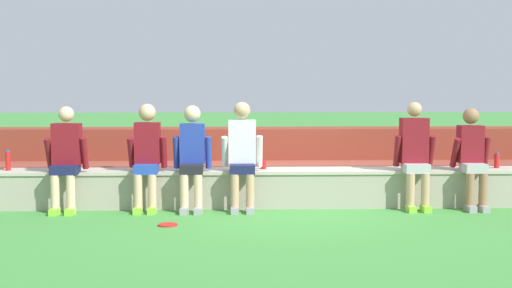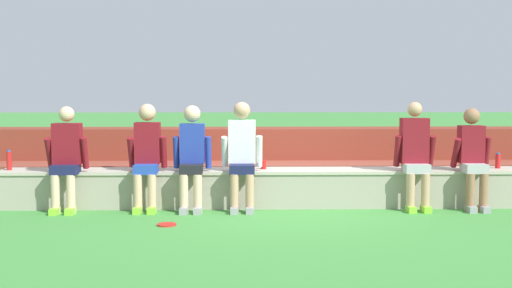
# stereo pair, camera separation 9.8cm
# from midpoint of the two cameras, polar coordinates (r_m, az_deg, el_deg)

# --- Properties ---
(ground_plane) EXTENTS (80.00, 80.00, 0.00)m
(ground_plane) POSITION_cam_midpoint_polar(r_m,az_deg,el_deg) (8.44, 2.05, -5.89)
(ground_plane) COLOR #428E3D
(stone_seating_wall) EXTENTS (7.57, 0.59, 0.50)m
(stone_seating_wall) POSITION_cam_midpoint_polar(r_m,az_deg,el_deg) (8.66, 1.93, -3.82)
(stone_seating_wall) COLOR #A8A08E
(stone_seating_wall) RESTS_ON ground
(brick_bleachers) EXTENTS (9.09, 1.50, 0.97)m
(brick_bleachers) POSITION_cam_midpoint_polar(r_m,az_deg,el_deg) (10.03, 1.40, -1.86)
(brick_bleachers) COLOR brown
(brick_bleachers) RESTS_ON ground
(person_far_left) EXTENTS (0.54, 0.50, 1.36)m
(person_far_left) POSITION_cam_midpoint_polar(r_m,az_deg,el_deg) (8.58, -17.00, -1.04)
(person_far_left) COLOR beige
(person_far_left) RESTS_ON ground
(person_left_of_center) EXTENTS (0.51, 0.55, 1.39)m
(person_left_of_center) POSITION_cam_midpoint_polar(r_m,az_deg,el_deg) (8.43, -10.09, -0.82)
(person_left_of_center) COLOR #DBAD89
(person_left_of_center) RESTS_ON ground
(person_center) EXTENTS (0.50, 0.58, 1.37)m
(person_center) POSITION_cam_midpoint_polar(r_m,az_deg,el_deg) (8.35, -6.09, -0.94)
(person_center) COLOR beige
(person_center) RESTS_ON ground
(person_right_of_center) EXTENTS (0.54, 0.58, 1.42)m
(person_right_of_center) POSITION_cam_midpoint_polar(r_m,az_deg,el_deg) (8.33, -1.59, -0.74)
(person_right_of_center) COLOR tan
(person_right_of_center) RESTS_ON ground
(person_far_right) EXTENTS (0.53, 0.48, 1.42)m
(person_far_right) POSITION_cam_midpoint_polar(r_m,az_deg,el_deg) (8.62, 13.75, -0.76)
(person_far_right) COLOR tan
(person_far_right) RESTS_ON ground
(person_rightmost_edge) EXTENTS (0.50, 0.52, 1.34)m
(person_rightmost_edge) POSITION_cam_midpoint_polar(r_m,az_deg,el_deg) (8.86, 18.51, -0.97)
(person_rightmost_edge) COLOR #996B4C
(person_rightmost_edge) RESTS_ON ground
(water_bottle_mid_right) EXTENTS (0.07, 0.07, 0.21)m
(water_bottle_mid_right) POSITION_cam_midpoint_polar(r_m,az_deg,el_deg) (9.36, 20.50, -1.41)
(water_bottle_mid_right) COLOR red
(water_bottle_mid_right) RESTS_ON stone_seating_wall
(water_bottle_near_right) EXTENTS (0.07, 0.07, 0.27)m
(water_bottle_near_right) POSITION_cam_midpoint_polar(r_m,az_deg,el_deg) (9.13, -21.63, -1.42)
(water_bottle_near_right) COLOR red
(water_bottle_near_right) RESTS_ON stone_seating_wall
(plastic_cup_right_end) EXTENTS (0.08, 0.08, 0.12)m
(plastic_cup_right_end) POSITION_cam_midpoint_polar(r_m,az_deg,el_deg) (8.65, 0.34, -1.85)
(plastic_cup_right_end) COLOR red
(plastic_cup_right_end) RESTS_ON stone_seating_wall
(frisbee) EXTENTS (0.23, 0.23, 0.02)m
(frisbee) POSITION_cam_midpoint_polar(r_m,az_deg,el_deg) (7.52, -8.29, -7.19)
(frisbee) COLOR red
(frisbee) RESTS_ON ground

